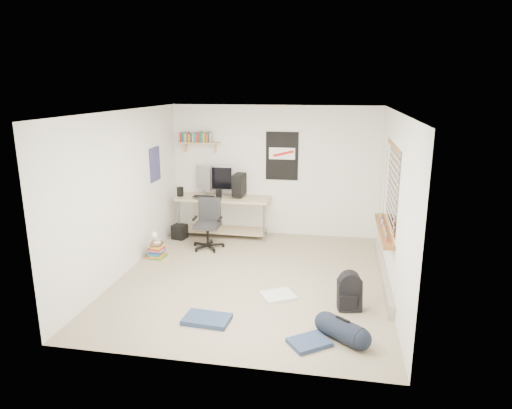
% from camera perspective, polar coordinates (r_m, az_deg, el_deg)
% --- Properties ---
extents(floor, '(4.00, 4.50, 0.01)m').
position_cam_1_polar(floor, '(7.05, -0.45, -9.24)').
color(floor, gray).
rests_on(floor, ground).
extents(ceiling, '(4.00, 4.50, 0.01)m').
position_cam_1_polar(ceiling, '(6.46, -0.49, 11.57)').
color(ceiling, white).
rests_on(ceiling, ground).
extents(back_wall, '(4.00, 0.01, 2.50)m').
position_cam_1_polar(back_wall, '(8.82, 2.29, 4.19)').
color(back_wall, silver).
rests_on(back_wall, ground).
extents(left_wall, '(0.01, 4.50, 2.50)m').
position_cam_1_polar(left_wall, '(7.28, -16.17, 1.36)').
color(left_wall, silver).
rests_on(left_wall, ground).
extents(right_wall, '(0.01, 4.50, 2.50)m').
position_cam_1_polar(right_wall, '(6.58, 16.95, -0.09)').
color(right_wall, silver).
rests_on(right_wall, ground).
extents(desk, '(1.83, 0.93, 0.81)m').
position_cam_1_polar(desk, '(8.96, -3.90, -1.49)').
color(desk, beige).
rests_on(desk, floor).
extents(monitor_left, '(0.41, 0.34, 0.47)m').
position_cam_1_polar(monitor_left, '(8.88, -6.50, 2.81)').
color(monitor_left, '#A1A1A6').
rests_on(monitor_left, desk).
extents(monitor_right, '(0.44, 0.12, 0.48)m').
position_cam_1_polar(monitor_right, '(8.80, -4.25, 2.80)').
color(monitor_right, '#B1B1B7').
rests_on(monitor_right, desk).
extents(pc_tower, '(0.21, 0.40, 0.41)m').
position_cam_1_polar(pc_tower, '(8.73, -2.12, 2.51)').
color(pc_tower, black).
rests_on(pc_tower, desk).
extents(keyboard, '(0.40, 0.15, 0.02)m').
position_cam_1_polar(keyboard, '(8.66, -6.55, 0.99)').
color(keyboard, black).
rests_on(keyboard, desk).
extents(speaker_left, '(0.11, 0.11, 0.18)m').
position_cam_1_polar(speaker_left, '(8.76, -9.45, 1.59)').
color(speaker_left, black).
rests_on(speaker_left, desk).
extents(speaker_right, '(0.09, 0.09, 0.18)m').
position_cam_1_polar(speaker_right, '(8.52, -4.67, 1.37)').
color(speaker_right, black).
rests_on(speaker_right, desk).
extents(office_chair, '(0.62, 0.62, 0.90)m').
position_cam_1_polar(office_chair, '(8.19, -6.10, -2.20)').
color(office_chair, '#252528').
rests_on(office_chair, floor).
extents(wall_shelf, '(0.80, 0.22, 0.24)m').
position_cam_1_polar(wall_shelf, '(8.95, -7.10, 7.67)').
color(wall_shelf, tan).
rests_on(wall_shelf, back_wall).
extents(poster_back_wall, '(0.62, 0.03, 0.92)m').
position_cam_1_polar(poster_back_wall, '(8.73, 3.26, 6.06)').
color(poster_back_wall, black).
rests_on(poster_back_wall, back_wall).
extents(poster_left_wall, '(0.02, 0.42, 0.60)m').
position_cam_1_polar(poster_left_wall, '(8.29, -12.52, 4.93)').
color(poster_left_wall, navy).
rests_on(poster_left_wall, left_wall).
extents(window, '(0.10, 1.50, 1.26)m').
position_cam_1_polar(window, '(6.82, 16.35, 2.19)').
color(window, brown).
rests_on(window, right_wall).
extents(baseboard_heater, '(0.08, 2.50, 0.18)m').
position_cam_1_polar(baseboard_heater, '(7.22, 15.61, -8.40)').
color(baseboard_heater, '#B7B2A8').
rests_on(baseboard_heater, floor).
extents(backpack, '(0.34, 0.29, 0.41)m').
position_cam_1_polar(backpack, '(6.20, 11.60, -11.01)').
color(backpack, black).
rests_on(backpack, floor).
extents(duffel_bag, '(0.36, 0.36, 0.51)m').
position_cam_1_polar(duffel_bag, '(5.52, 10.72, -15.08)').
color(duffel_bag, black).
rests_on(duffel_bag, floor).
extents(tshirt, '(0.56, 0.54, 0.04)m').
position_cam_1_polar(tshirt, '(6.48, 2.78, -11.29)').
color(tshirt, silver).
rests_on(tshirt, floor).
extents(jeans_a, '(0.60, 0.40, 0.06)m').
position_cam_1_polar(jeans_a, '(5.89, -6.16, -14.08)').
color(jeans_a, '#233350').
rests_on(jeans_a, floor).
extents(jeans_b, '(0.55, 0.53, 0.05)m').
position_cam_1_polar(jeans_b, '(5.44, 6.68, -16.75)').
color(jeans_b, navy).
rests_on(jeans_b, floor).
extents(book_stack, '(0.52, 0.44, 0.33)m').
position_cam_1_polar(book_stack, '(7.95, -12.27, -5.57)').
color(book_stack, brown).
rests_on(book_stack, floor).
extents(desk_lamp, '(0.19, 0.23, 0.20)m').
position_cam_1_polar(desk_lamp, '(7.85, -12.28, -4.06)').
color(desk_lamp, white).
rests_on(desk_lamp, book_stack).
extents(subwoofer, '(0.29, 0.29, 0.27)m').
position_cam_1_polar(subwoofer, '(8.86, -9.53, -3.36)').
color(subwoofer, black).
rests_on(subwoofer, floor).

